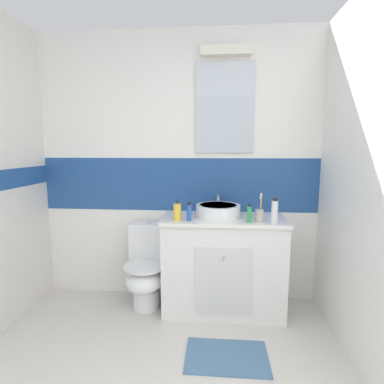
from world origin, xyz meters
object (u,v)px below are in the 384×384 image
object	(u,v)px
toothbrush_cup	(259,215)
shampoo_bottle_tall	(275,211)
soap_dispenser	(177,212)
toothpaste_tube_upright	(249,214)
toilet	(147,269)
deodorant_spray_can	(189,212)
sink_basin	(218,210)

from	to	relation	value
toothbrush_cup	shampoo_bottle_tall	bearing A→B (deg)	-11.50
toothbrush_cup	shampoo_bottle_tall	size ratio (longest dim) A/B	1.18
soap_dispenser	toothpaste_tube_upright	distance (m)	0.59
toilet	shampoo_bottle_tall	xyz separation A→B (m)	(1.09, -0.17, 0.59)
soap_dispenser	shampoo_bottle_tall	bearing A→B (deg)	-1.68
toilet	toothpaste_tube_upright	size ratio (longest dim) A/B	5.06
deodorant_spray_can	sink_basin	bearing A→B (deg)	35.52
toothbrush_cup	deodorant_spray_can	bearing A→B (deg)	-179.12
toilet	toothbrush_cup	xyz separation A→B (m)	(0.97, -0.15, 0.56)
sink_basin	deodorant_spray_can	world-z (taller)	sink_basin
toilet	soap_dispenser	world-z (taller)	soap_dispenser
toilet	shampoo_bottle_tall	size ratio (longest dim) A/B	3.84
shampoo_bottle_tall	deodorant_spray_can	world-z (taller)	shampoo_bottle_tall
soap_dispenser	deodorant_spray_can	xyz separation A→B (m)	(0.10, -0.01, 0.00)
toilet	toothpaste_tube_upright	world-z (taller)	toothpaste_tube_upright
toothpaste_tube_upright	soap_dispenser	bearing A→B (deg)	177.15
soap_dispenser	shampoo_bottle_tall	distance (m)	0.78
sink_basin	shampoo_bottle_tall	world-z (taller)	shampoo_bottle_tall
deodorant_spray_can	toothpaste_tube_upright	bearing A→B (deg)	-2.44
toothpaste_tube_upright	deodorant_spray_can	size ratio (longest dim) A/B	0.98
toilet	soap_dispenser	size ratio (longest dim) A/B	4.24
soap_dispenser	shampoo_bottle_tall	xyz separation A→B (m)	(0.78, -0.02, 0.02)
sink_basin	toothbrush_cup	xyz separation A→B (m)	(0.33, -0.16, 0.00)
toothpaste_tube_upright	shampoo_bottle_tall	bearing A→B (deg)	1.77
soap_dispenser	toothpaste_tube_upright	size ratio (longest dim) A/B	1.19
soap_dispenser	deodorant_spray_can	distance (m)	0.10
sink_basin	soap_dispenser	distance (m)	0.37
sink_basin	shampoo_bottle_tall	bearing A→B (deg)	-22.45
sink_basin	toothbrush_cup	bearing A→B (deg)	-25.92
sink_basin	shampoo_bottle_tall	distance (m)	0.49
toothpaste_tube_upright	deodorant_spray_can	distance (m)	0.49
sink_basin	toothpaste_tube_upright	world-z (taller)	sink_basin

